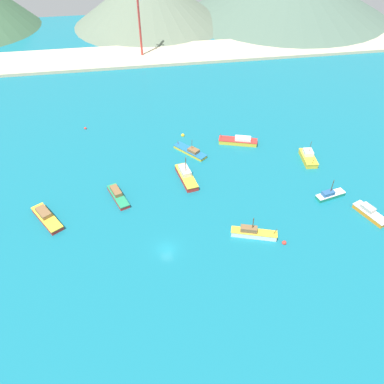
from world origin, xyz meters
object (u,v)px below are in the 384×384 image
(fishing_boat_3, at_px, (191,151))
(fishing_boat_8, at_px, (308,157))
(fishing_boat_6, at_px, (370,213))
(buoy_1, at_px, (85,128))
(fishing_boat_1, at_px, (330,195))
(fishing_boat_2, at_px, (118,195))
(buoy_2, at_px, (284,243))
(fishing_boat_5, at_px, (46,217))
(buoy_0, at_px, (183,135))
(fishing_boat_7, at_px, (253,233))
(radio_tower, at_px, (139,15))
(fishing_boat_4, at_px, (239,141))
(fishing_boat_0, at_px, (186,176))

(fishing_boat_3, relative_size, fishing_boat_8, 1.21)
(fishing_boat_6, relative_size, buoy_1, 10.87)
(fishing_boat_1, distance_m, fishing_boat_2, 52.43)
(buoy_2, bearing_deg, fishing_boat_6, 12.76)
(fishing_boat_1, xyz_separation_m, fishing_boat_6, (6.45, -7.61, 0.05))
(fishing_boat_5, relative_size, fishing_boat_6, 1.19)
(buoy_0, bearing_deg, fishing_boat_7, -77.58)
(fishing_boat_2, distance_m, fishing_boat_7, 34.33)
(fishing_boat_3, bearing_deg, buoy_0, 95.54)
(fishing_boat_7, distance_m, buoy_1, 64.81)
(fishing_boat_6, relative_size, fishing_boat_7, 0.86)
(fishing_boat_5, height_order, fishing_boat_6, fishing_boat_6)
(fishing_boat_2, distance_m, buoy_1, 35.41)
(buoy_1, relative_size, buoy_2, 0.80)
(fishing_boat_7, xyz_separation_m, buoy_1, (-38.82, 51.89, -0.83))
(radio_tower, bearing_deg, buoy_0, -82.62)
(fishing_boat_2, height_order, buoy_1, fishing_boat_2)
(buoy_0, bearing_deg, buoy_1, 163.12)
(fishing_boat_3, distance_m, fishing_boat_5, 42.80)
(fishing_boat_7, bearing_deg, fishing_boat_4, 80.37)
(fishing_boat_4, distance_m, buoy_2, 39.58)
(fishing_boat_1, bearing_deg, radio_tower, 112.56)
(fishing_boat_8, xyz_separation_m, buoy_0, (-32.55, 17.87, -0.80))
(fishing_boat_4, height_order, buoy_1, fishing_boat_4)
(fishing_boat_2, bearing_deg, fishing_boat_7, -31.18)
(fishing_boat_1, relative_size, fishing_boat_5, 0.74)
(buoy_0, bearing_deg, fishing_boat_0, -95.91)
(fishing_boat_2, bearing_deg, buoy_2, -30.61)
(fishing_boat_5, relative_size, fishing_boat_8, 1.29)
(fishing_boat_0, xyz_separation_m, buoy_1, (-27.21, 29.59, -0.88))
(buoy_1, bearing_deg, fishing_boat_1, -34.70)
(buoy_2, bearing_deg, radio_tower, 102.30)
(fishing_boat_2, relative_size, fishing_boat_4, 0.84)
(buoy_1, bearing_deg, fishing_boat_2, -74.52)
(buoy_2, bearing_deg, fishing_boat_8, 59.20)
(fishing_boat_2, distance_m, fishing_boat_6, 60.35)
(fishing_boat_6, bearing_deg, fishing_boat_3, 139.61)
(fishing_boat_2, relative_size, fishing_boat_8, 1.18)
(fishing_boat_2, distance_m, fishing_boat_5, 17.22)
(buoy_2, bearing_deg, fishing_boat_2, 149.39)
(fishing_boat_2, distance_m, fishing_boat_4, 40.08)
(fishing_boat_5, relative_size, buoy_1, 12.96)
(fishing_boat_0, height_order, fishing_boat_5, fishing_boat_0)
(fishing_boat_0, height_order, buoy_0, fishing_boat_0)
(fishing_boat_4, relative_size, radio_tower, 0.35)
(fishing_boat_4, xyz_separation_m, buoy_1, (-44.98, 15.57, -0.72))
(fishing_boat_1, bearing_deg, buoy_0, 133.58)
(fishing_boat_0, height_order, fishing_boat_8, fishing_boat_0)
(buoy_1, height_order, buoy_2, buoy_2)
(fishing_boat_1, distance_m, fishing_boat_5, 68.27)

